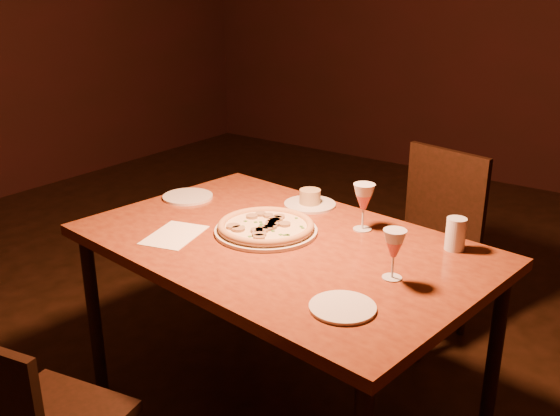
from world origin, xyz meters
The scene contains 11 objects.
floor centered at (0.00, 0.00, 0.00)m, with size 7.00×7.00×0.00m, color #331B11.
dining_table centered at (0.30, -0.01, 0.68)m, with size 1.50×1.06×0.75m.
chair_far centered at (0.44, 0.94, 0.49)m, with size 0.50×0.50×0.87m.
pizza_plate centered at (0.21, 0.02, 0.77)m, with size 0.37×0.37×0.04m.
ramekin_saucer centered at (0.18, 0.35, 0.77)m, with size 0.21×0.21×0.07m.
wine_glass_far centered at (0.47, 0.25, 0.84)m, with size 0.08×0.08×0.17m, color #C85453, non-canonical shape.
wine_glass_right centered at (0.74, -0.04, 0.83)m, with size 0.07×0.07×0.16m, color #C85453, non-canonical shape.
water_tumbler centered at (0.81, 0.28, 0.81)m, with size 0.07×0.07×0.11m, color silver.
side_plate_left centered at (-0.28, 0.13, 0.75)m, with size 0.21×0.21×0.01m, color silver.
side_plate_near centered at (0.72, -0.29, 0.75)m, with size 0.19×0.19×0.01m, color silver.
menu_card centered at (-0.04, -0.19, 0.75)m, with size 0.16×0.24×0.00m, color white.
Camera 1 is at (1.47, -1.62, 1.60)m, focal length 40.00 mm.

